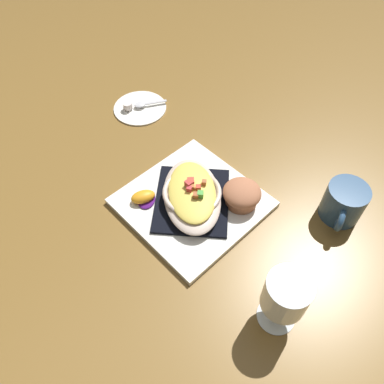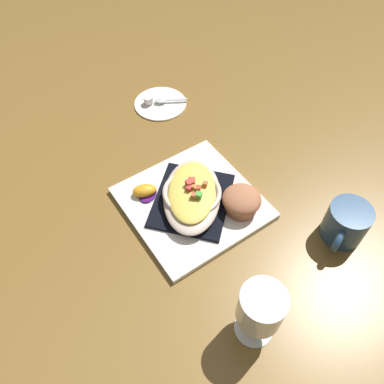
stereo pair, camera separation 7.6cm
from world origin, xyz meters
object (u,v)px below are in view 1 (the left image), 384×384
(orange_garnish, at_px, (144,197))
(coffee_mug, at_px, (343,204))
(creamer_saucer, at_px, (140,107))
(stemmed_glass, at_px, (285,296))
(creamer_cup_0, at_px, (128,105))
(gratin_dish, at_px, (192,194))
(muffin, at_px, (242,194))
(square_plate, at_px, (192,203))
(spoon, at_px, (142,104))

(orange_garnish, xyz_separation_m, coffee_mug, (0.28, -0.28, 0.01))
(orange_garnish, height_order, creamer_saucer, orange_garnish)
(orange_garnish, relative_size, stemmed_glass, 0.49)
(creamer_cup_0, bearing_deg, coffee_mug, -75.88)
(coffee_mug, relative_size, creamer_saucer, 0.78)
(coffee_mug, bearing_deg, gratin_dish, 134.38)
(muffin, bearing_deg, gratin_dish, 137.80)
(creamer_saucer, bearing_deg, coffee_mug, -78.30)
(gratin_dish, bearing_deg, muffin, -42.20)
(gratin_dish, xyz_separation_m, stemmed_glass, (-0.05, -0.27, 0.05))
(creamer_saucer, bearing_deg, orange_garnish, -124.26)
(creamer_saucer, xyz_separation_m, creamer_cup_0, (-0.03, 0.01, 0.01))
(square_plate, relative_size, creamer_saucer, 1.90)
(stemmed_glass, distance_m, creamer_cup_0, 0.62)
(orange_garnish, bearing_deg, creamer_cup_0, 61.43)
(gratin_dish, distance_m, orange_garnish, 0.10)
(creamer_saucer, bearing_deg, square_plate, -107.27)
(square_plate, relative_size, orange_garnish, 4.08)
(muffin, bearing_deg, coffee_mug, -47.34)
(muffin, distance_m, creamer_saucer, 0.39)
(creamer_saucer, bearing_deg, gratin_dish, -107.27)
(muffin, relative_size, spoon, 0.94)
(spoon, bearing_deg, creamer_cup_0, 153.23)
(creamer_cup_0, bearing_deg, creamer_saucer, -26.77)
(spoon, height_order, creamer_cup_0, creamer_cup_0)
(coffee_mug, bearing_deg, creamer_saucer, 101.70)
(square_plate, height_order, muffin, muffin)
(square_plate, relative_size, gratin_dish, 1.14)
(muffin, height_order, creamer_cup_0, muffin)
(creamer_cup_0, bearing_deg, stemmed_glass, -101.08)
(gratin_dish, height_order, creamer_cup_0, gratin_dish)
(stemmed_glass, bearing_deg, creamer_saucer, 76.16)
(orange_garnish, bearing_deg, gratin_dish, -42.13)
(orange_garnish, distance_m, creamer_saucer, 0.31)
(creamer_cup_0, bearing_deg, orange_garnish, -118.57)
(creamer_saucer, distance_m, creamer_cup_0, 0.03)
(coffee_mug, bearing_deg, square_plate, 134.37)
(square_plate, height_order, spoon, spoon)
(orange_garnish, xyz_separation_m, spoon, (0.18, 0.25, -0.01))
(coffee_mug, height_order, stemmed_glass, stemmed_glass)
(orange_garnish, bearing_deg, creamer_saucer, 55.74)
(stemmed_glass, bearing_deg, square_plate, 80.31)
(orange_garnish, height_order, creamer_cup_0, orange_garnish)
(square_plate, distance_m, spoon, 0.33)
(muffin, bearing_deg, creamer_saucer, 86.28)
(square_plate, bearing_deg, orange_garnish, 137.87)
(muffin, xyz_separation_m, stemmed_glass, (-0.12, -0.20, 0.05))
(stemmed_glass, xyz_separation_m, creamer_cup_0, (0.12, 0.60, -0.07))
(square_plate, xyz_separation_m, orange_garnish, (-0.07, 0.07, 0.02))
(creamer_cup_0, bearing_deg, muffin, -89.71)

